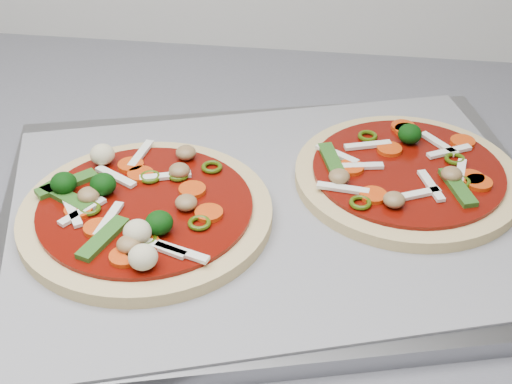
# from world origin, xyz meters

# --- Properties ---
(countertop) EXTENTS (3.60, 0.60, 0.04)m
(countertop) POSITION_xyz_m (0.00, 1.30, 0.88)
(countertop) COLOR slate
(countertop) RESTS_ON base_cabinet
(baking_tray) EXTENTS (0.59, 0.50, 0.02)m
(baking_tray) POSITION_xyz_m (0.04, 1.22, 0.91)
(baking_tray) COLOR gray
(baking_tray) RESTS_ON countertop
(parchment) EXTENTS (0.57, 0.49, 0.00)m
(parchment) POSITION_xyz_m (0.04, 1.22, 0.92)
(parchment) COLOR gray
(parchment) RESTS_ON baking_tray
(pizza_left) EXTENTS (0.28, 0.28, 0.04)m
(pizza_left) POSITION_xyz_m (-0.08, 1.18, 0.93)
(pizza_left) COLOR #DEBB7D
(pizza_left) RESTS_ON parchment
(pizza_right) EXTENTS (0.26, 0.26, 0.04)m
(pizza_right) POSITION_xyz_m (0.16, 1.27, 0.93)
(pizza_right) COLOR #DEBB7D
(pizza_right) RESTS_ON parchment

